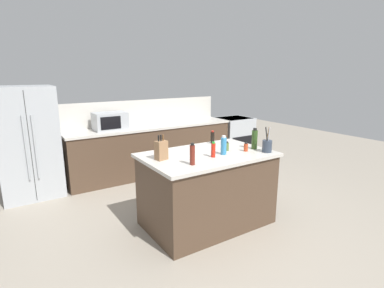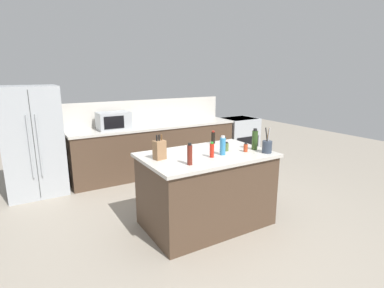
{
  "view_description": "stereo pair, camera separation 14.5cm",
  "coord_description": "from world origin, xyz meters",
  "px_view_note": "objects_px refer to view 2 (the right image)",
  "views": [
    {
      "loc": [
        -2.11,
        -2.89,
        1.92
      ],
      "look_at": [
        0.0,
        0.35,
        0.99
      ],
      "focal_mm": 28.0,
      "sensor_mm": 36.0,
      "label": 1
    },
    {
      "loc": [
        -1.98,
        -2.97,
        1.92
      ],
      "look_at": [
        0.0,
        0.35,
        0.99
      ],
      "focal_mm": 28.0,
      "sensor_mm": 36.0,
      "label": 2
    }
  ],
  "objects_px": {
    "spice_jar_paprika": "(246,148)",
    "spice_jar_oregano": "(226,147)",
    "olive_oil_bottle": "(255,140)",
    "range_oven": "(238,138)",
    "soy_sauce_bottle": "(213,137)",
    "utensil_crock": "(267,146)",
    "dish_soap_bottle": "(223,146)",
    "knife_block": "(159,150)",
    "hot_sauce_bottle": "(212,150)",
    "refrigerator": "(33,141)",
    "vinegar_bottle": "(190,155)",
    "microwave": "(114,121)"
  },
  "relations": [
    {
      "from": "refrigerator",
      "to": "spice_jar_paprika",
      "type": "bearing_deg",
      "value": -47.02
    },
    {
      "from": "knife_block",
      "to": "spice_jar_paprika",
      "type": "xyz_separation_m",
      "value": [
        1.08,
        -0.25,
        -0.06
      ]
    },
    {
      "from": "range_oven",
      "to": "utensil_crock",
      "type": "relative_size",
      "value": 2.87
    },
    {
      "from": "refrigerator",
      "to": "vinegar_bottle",
      "type": "relative_size",
      "value": 7.13
    },
    {
      "from": "knife_block",
      "to": "spice_jar_oregano",
      "type": "xyz_separation_m",
      "value": [
        0.89,
        -0.09,
        -0.06
      ]
    },
    {
      "from": "utensil_crock",
      "to": "spice_jar_oregano",
      "type": "bearing_deg",
      "value": 138.76
    },
    {
      "from": "utensil_crock",
      "to": "dish_soap_bottle",
      "type": "xyz_separation_m",
      "value": [
        -0.53,
        0.21,
        0.03
      ]
    },
    {
      "from": "refrigerator",
      "to": "spice_jar_oregano",
      "type": "relative_size",
      "value": 14.7
    },
    {
      "from": "utensil_crock",
      "to": "range_oven",
      "type": "bearing_deg",
      "value": 56.81
    },
    {
      "from": "refrigerator",
      "to": "dish_soap_bottle",
      "type": "relative_size",
      "value": 7.37
    },
    {
      "from": "vinegar_bottle",
      "to": "soy_sauce_bottle",
      "type": "bearing_deg",
      "value": 41.28
    },
    {
      "from": "refrigerator",
      "to": "utensil_crock",
      "type": "distance_m",
      "value": 3.58
    },
    {
      "from": "microwave",
      "to": "hot_sauce_bottle",
      "type": "distance_m",
      "value": 2.41
    },
    {
      "from": "range_oven",
      "to": "spice_jar_paprika",
      "type": "height_order",
      "value": "spice_jar_paprika"
    },
    {
      "from": "dish_soap_bottle",
      "to": "soy_sauce_bottle",
      "type": "height_order",
      "value": "dish_soap_bottle"
    },
    {
      "from": "range_oven",
      "to": "spice_jar_paprika",
      "type": "distance_m",
      "value": 3.06
    },
    {
      "from": "knife_block",
      "to": "spice_jar_oregano",
      "type": "height_order",
      "value": "knife_block"
    },
    {
      "from": "range_oven",
      "to": "olive_oil_bottle",
      "type": "bearing_deg",
      "value": -125.73
    },
    {
      "from": "spice_jar_paprika",
      "to": "spice_jar_oregano",
      "type": "bearing_deg",
      "value": 139.21
    },
    {
      "from": "soy_sauce_bottle",
      "to": "utensil_crock",
      "type": "bearing_deg",
      "value": -69.52
    },
    {
      "from": "spice_jar_oregano",
      "to": "hot_sauce_bottle",
      "type": "bearing_deg",
      "value": -155.19
    },
    {
      "from": "knife_block",
      "to": "spice_jar_paprika",
      "type": "bearing_deg",
      "value": -23.26
    },
    {
      "from": "utensil_crock",
      "to": "spice_jar_paprika",
      "type": "distance_m",
      "value": 0.26
    },
    {
      "from": "spice_jar_paprika",
      "to": "olive_oil_bottle",
      "type": "distance_m",
      "value": 0.19
    },
    {
      "from": "utensil_crock",
      "to": "soy_sauce_bottle",
      "type": "height_order",
      "value": "utensil_crock"
    },
    {
      "from": "spice_jar_oregano",
      "to": "olive_oil_bottle",
      "type": "distance_m",
      "value": 0.39
    },
    {
      "from": "refrigerator",
      "to": "knife_block",
      "type": "relative_size",
      "value": 5.94
    },
    {
      "from": "olive_oil_bottle",
      "to": "microwave",
      "type": "bearing_deg",
      "value": 116.09
    },
    {
      "from": "microwave",
      "to": "dish_soap_bottle",
      "type": "distance_m",
      "value": 2.42
    },
    {
      "from": "vinegar_bottle",
      "to": "refrigerator",
      "type": "bearing_deg",
      "value": 118.51
    },
    {
      "from": "range_oven",
      "to": "spice_jar_oregano",
      "type": "distance_m",
      "value": 3.06
    },
    {
      "from": "olive_oil_bottle",
      "to": "dish_soap_bottle",
      "type": "xyz_separation_m",
      "value": [
        -0.51,
        0.01,
        -0.02
      ]
    },
    {
      "from": "dish_soap_bottle",
      "to": "hot_sauce_bottle",
      "type": "bearing_deg",
      "value": -170.61
    },
    {
      "from": "soy_sauce_bottle",
      "to": "dish_soap_bottle",
      "type": "bearing_deg",
      "value": -113.94
    },
    {
      "from": "range_oven",
      "to": "soy_sauce_bottle",
      "type": "relative_size",
      "value": 5.09
    },
    {
      "from": "range_oven",
      "to": "utensil_crock",
      "type": "distance_m",
      "value": 3.1
    },
    {
      "from": "range_oven",
      "to": "hot_sauce_bottle",
      "type": "relative_size",
      "value": 4.96
    },
    {
      "from": "utensil_crock",
      "to": "spice_jar_paprika",
      "type": "bearing_deg",
      "value": 138.34
    },
    {
      "from": "spice_jar_paprika",
      "to": "dish_soap_bottle",
      "type": "xyz_separation_m",
      "value": [
        -0.33,
        0.04,
        0.06
      ]
    },
    {
      "from": "utensil_crock",
      "to": "spice_jar_oregano",
      "type": "xyz_separation_m",
      "value": [
        -0.38,
        0.33,
        -0.03
      ]
    },
    {
      "from": "vinegar_bottle",
      "to": "olive_oil_bottle",
      "type": "xyz_separation_m",
      "value": [
        1.06,
        0.14,
        0.02
      ]
    },
    {
      "from": "spice_jar_paprika",
      "to": "olive_oil_bottle",
      "type": "relative_size",
      "value": 0.41
    },
    {
      "from": "range_oven",
      "to": "utensil_crock",
      "type": "height_order",
      "value": "utensil_crock"
    },
    {
      "from": "microwave",
      "to": "hot_sauce_bottle",
      "type": "xyz_separation_m",
      "value": [
        0.46,
        -2.37,
        -0.07
      ]
    },
    {
      "from": "microwave",
      "to": "soy_sauce_bottle",
      "type": "xyz_separation_m",
      "value": [
        0.88,
        -1.79,
        -0.07
      ]
    },
    {
      "from": "dish_soap_bottle",
      "to": "knife_block",
      "type": "bearing_deg",
      "value": 164.02
    },
    {
      "from": "utensil_crock",
      "to": "soy_sauce_bottle",
      "type": "xyz_separation_m",
      "value": [
        -0.28,
        0.76,
        0.0
      ]
    },
    {
      "from": "knife_block",
      "to": "dish_soap_bottle",
      "type": "xyz_separation_m",
      "value": [
        0.74,
        -0.21,
        -0.0
      ]
    },
    {
      "from": "range_oven",
      "to": "vinegar_bottle",
      "type": "xyz_separation_m",
      "value": [
        -2.75,
        -2.48,
        0.59
      ]
    },
    {
      "from": "range_oven",
      "to": "refrigerator",
      "type": "bearing_deg",
      "value": 179.29
    }
  ]
}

